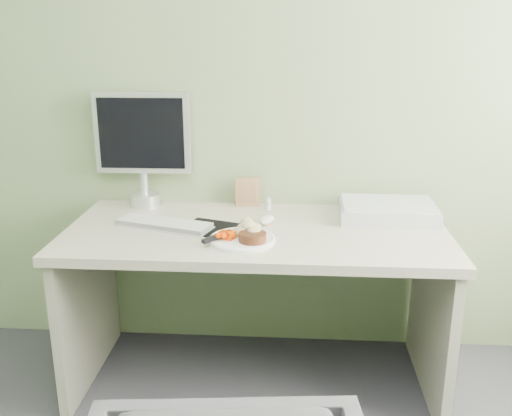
# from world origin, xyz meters

# --- Properties ---
(wall_back) EXTENTS (3.50, 0.00, 3.50)m
(wall_back) POSITION_xyz_m (0.00, 2.00, 1.35)
(wall_back) COLOR #70845D
(wall_back) RESTS_ON floor
(desk) EXTENTS (1.60, 0.75, 0.73)m
(desk) POSITION_xyz_m (0.00, 1.62, 0.55)
(desk) COLOR beige
(desk) RESTS_ON floor
(plate) EXTENTS (0.26, 0.26, 0.01)m
(plate) POSITION_xyz_m (-0.05, 1.47, 0.74)
(plate) COLOR white
(plate) RESTS_ON desk
(steak) EXTENTS (0.13, 0.13, 0.03)m
(steak) POSITION_xyz_m (-0.00, 1.44, 0.76)
(steak) COLOR black
(steak) RESTS_ON plate
(potato_pile) EXTENTS (0.13, 0.10, 0.06)m
(potato_pile) POSITION_xyz_m (-0.02, 1.51, 0.78)
(potato_pile) COLOR tan
(potato_pile) RESTS_ON plate
(carrot_heap) EXTENTS (0.07, 0.06, 0.05)m
(carrot_heap) POSITION_xyz_m (-0.11, 1.46, 0.77)
(carrot_heap) COLOR #F04B05
(carrot_heap) RESTS_ON plate
(steak_knife) EXTENTS (0.15, 0.20, 0.02)m
(steak_knife) POSITION_xyz_m (-0.14, 1.45, 0.76)
(steak_knife) COLOR silver
(steak_knife) RESTS_ON plate
(mousepad) EXTENTS (0.29, 0.27, 0.00)m
(mousepad) POSITION_xyz_m (-0.19, 1.61, 0.73)
(mousepad) COLOR black
(mousepad) RESTS_ON desk
(keyboard) EXTENTS (0.43, 0.24, 0.02)m
(keyboard) POSITION_xyz_m (-0.39, 1.62, 0.75)
(keyboard) COLOR white
(keyboard) RESTS_ON desk
(computer_mouse) EXTENTS (0.09, 0.11, 0.03)m
(computer_mouse) POSITION_xyz_m (0.04, 1.69, 0.75)
(computer_mouse) COLOR white
(computer_mouse) RESTS_ON desk
(photo_frame) EXTENTS (0.11, 0.03, 0.14)m
(photo_frame) POSITION_xyz_m (-0.06, 1.94, 0.80)
(photo_frame) COLOR brown
(photo_frame) RESTS_ON desk
(eyedrop_bottle) EXTENTS (0.02, 0.02, 0.07)m
(eyedrop_bottle) POSITION_xyz_m (0.04, 1.89, 0.76)
(eyedrop_bottle) COLOR white
(eyedrop_bottle) RESTS_ON desk
(scanner) EXTENTS (0.43, 0.29, 0.07)m
(scanner) POSITION_xyz_m (0.57, 1.80, 0.76)
(scanner) COLOR #ADAFB5
(scanner) RESTS_ON desk
(monitor) EXTENTS (0.44, 0.14, 0.53)m
(monitor) POSITION_xyz_m (-0.55, 1.94, 1.03)
(monitor) COLOR silver
(monitor) RESTS_ON desk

